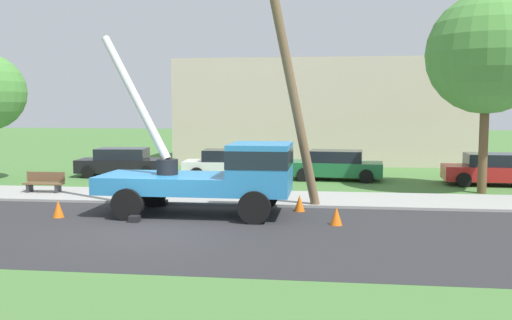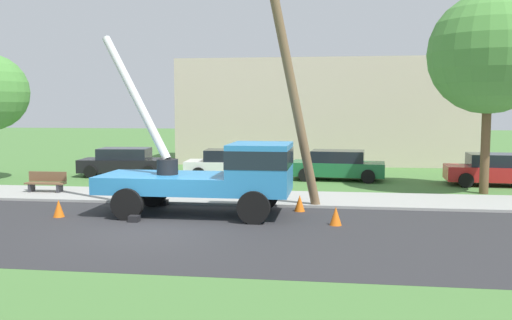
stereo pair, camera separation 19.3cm
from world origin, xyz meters
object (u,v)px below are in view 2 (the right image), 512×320
(traffic_cone_ahead, at_px, (336,216))
(park_bench, at_px, (46,183))
(parked_sedan_green, at_px, (338,165))
(parked_sedan_red, at_px, (497,170))
(utility_truck, at_px, (221,172))
(parked_sedan_white, at_px, (231,164))
(traffic_cone_curbside, at_px, (300,203))
(traffic_cone_behind, at_px, (59,208))
(roadside_tree_near, at_px, (489,54))
(leaning_utility_pole, at_px, (290,76))
(parked_sedan_black, at_px, (125,162))

(traffic_cone_ahead, xyz_separation_m, park_bench, (-11.51, 4.39, 0.18))
(parked_sedan_green, relative_size, parked_sedan_red, 1.01)
(utility_truck, xyz_separation_m, parked_sedan_white, (-1.33, 9.11, -0.70))
(traffic_cone_curbside, distance_m, parked_sedan_red, 11.13)
(traffic_cone_behind, bearing_deg, roadside_tree_near, 24.86)
(utility_truck, distance_m, traffic_cone_ahead, 4.01)
(leaning_utility_pole, distance_m, park_bench, 10.88)
(traffic_cone_ahead, xyz_separation_m, traffic_cone_behind, (-8.76, 0.07, 0.00))
(utility_truck, relative_size, traffic_cone_ahead, 12.07)
(utility_truck, height_order, park_bench, utility_truck)
(traffic_cone_behind, xyz_separation_m, park_bench, (-2.76, 4.32, 0.18))
(traffic_cone_ahead, distance_m, parked_sedan_black, 14.84)
(parked_sedan_black, bearing_deg, parked_sedan_white, -2.27)
(traffic_cone_ahead, bearing_deg, traffic_cone_curbside, 119.85)
(parked_sedan_white, height_order, park_bench, parked_sedan_white)
(parked_sedan_green, relative_size, roadside_tree_near, 0.57)
(utility_truck, bearing_deg, park_bench, 157.27)
(utility_truck, height_order, parked_sedan_green, utility_truck)
(traffic_cone_curbside, bearing_deg, parked_sedan_green, 80.73)
(traffic_cone_curbside, relative_size, parked_sedan_white, 0.12)
(traffic_cone_ahead, distance_m, parked_sedan_red, 11.83)
(parked_sedan_black, xyz_separation_m, parked_sedan_red, (17.72, -1.05, 0.00))
(traffic_cone_behind, xyz_separation_m, parked_sedan_red, (15.94, 9.32, 0.43))
(leaning_utility_pole, xyz_separation_m, parked_sedan_black, (-8.96, 7.80, -3.84))
(park_bench, relative_size, roadside_tree_near, 0.20)
(parked_sedan_red, relative_size, roadside_tree_near, 0.56)
(traffic_cone_ahead, distance_m, traffic_cone_curbside, 2.39)
(roadside_tree_near, bearing_deg, traffic_cone_ahead, -130.95)
(traffic_cone_curbside, distance_m, roadside_tree_near, 10.15)
(park_bench, bearing_deg, parked_sedan_white, 41.92)
(parked_sedan_black, relative_size, parked_sedan_white, 1.01)
(parked_sedan_black, distance_m, parked_sedan_red, 17.76)
(utility_truck, xyz_separation_m, parked_sedan_green, (3.85, 9.24, -0.70))
(traffic_cone_curbside, relative_size, roadside_tree_near, 0.07)
(traffic_cone_ahead, height_order, traffic_cone_behind, same)
(parked_sedan_black, bearing_deg, parked_sedan_red, -3.38)
(traffic_cone_ahead, relative_size, traffic_cone_behind, 1.00)
(parked_sedan_black, height_order, parked_sedan_green, same)
(parked_sedan_green, bearing_deg, parked_sedan_black, 179.51)
(park_bench, bearing_deg, traffic_cone_behind, -57.47)
(traffic_cone_behind, distance_m, roadside_tree_near, 17.10)
(traffic_cone_curbside, bearing_deg, traffic_cone_ahead, -60.15)
(parked_sedan_black, bearing_deg, parked_sedan_green, -0.49)
(traffic_cone_ahead, bearing_deg, parked_sedan_red, 52.59)
(leaning_utility_pole, distance_m, parked_sedan_black, 12.48)
(parked_sedan_black, height_order, park_bench, parked_sedan_black)
(utility_truck, distance_m, traffic_cone_behind, 5.30)
(parked_sedan_green, bearing_deg, parked_sedan_white, -178.59)
(parked_sedan_black, xyz_separation_m, park_bench, (-0.97, -6.05, -0.25))
(leaning_utility_pole, height_order, parked_sedan_black, leaning_utility_pole)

